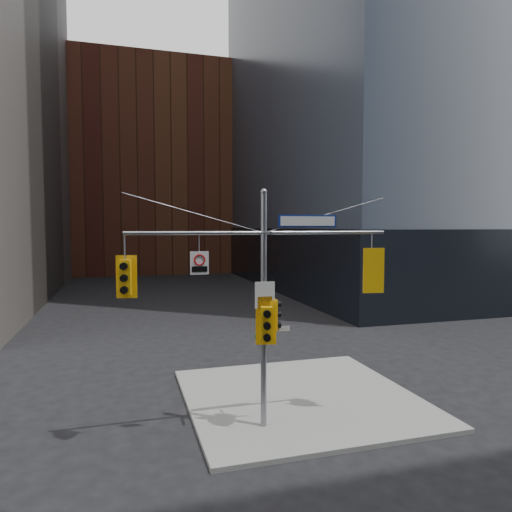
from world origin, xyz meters
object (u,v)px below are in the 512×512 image
street_sign_blade (308,221)px  regulatory_sign_arm (199,262)px  signal_assembly (264,286)px  traffic_light_east_arm (371,270)px  traffic_light_pole_side (274,315)px  traffic_light_pole_front (266,324)px  traffic_light_west_arm (125,277)px

street_sign_blade → regulatory_sign_arm: (-3.32, -0.02, -1.18)m
signal_assembly → traffic_light_east_arm: signal_assembly is taller
traffic_light_pole_side → traffic_light_pole_front: bearing=127.4°
traffic_light_east_arm → regulatory_sign_arm: bearing=10.1°
traffic_light_west_arm → street_sign_blade: street_sign_blade is taller
regulatory_sign_arm → traffic_light_east_arm: bearing=0.6°
traffic_light_pole_side → traffic_light_pole_front: 0.47m
street_sign_blade → traffic_light_pole_front: bearing=-170.6°
signal_assembly → street_sign_blade: bearing=0.1°
street_sign_blade → regulatory_sign_arm: size_ratio=2.86×
signal_assembly → traffic_light_pole_side: signal_assembly is taller
traffic_light_pole_side → regulatory_sign_arm: size_ratio=1.43×
traffic_light_west_arm → traffic_light_pole_front: size_ratio=0.92×
traffic_light_pole_front → traffic_light_pole_side: bearing=53.7°
signal_assembly → traffic_light_east_arm: 3.62m
traffic_light_west_arm → traffic_light_east_arm: traffic_light_east_arm is taller
traffic_light_east_arm → traffic_light_pole_side: bearing=9.8°
traffic_light_pole_side → regulatory_sign_arm: bearing=87.2°
traffic_light_pole_front → street_sign_blade: (1.40, 0.27, 3.03)m
traffic_light_west_arm → regulatory_sign_arm: (2.03, -0.03, 0.37)m
traffic_light_east_arm → traffic_light_pole_front: bearing=14.2°
signal_assembly → regulatory_sign_arm: size_ratio=12.06×
signal_assembly → traffic_light_pole_front: (0.00, -0.27, -1.10)m
signal_assembly → traffic_light_pole_front: bearing=-89.7°
traffic_light_pole_side → street_sign_blade: street_sign_blade is taller
traffic_light_pole_side → regulatory_sign_arm: (-2.24, -0.03, 1.64)m
traffic_light_pole_side → regulatory_sign_arm: 2.78m
traffic_light_west_arm → regulatory_sign_arm: 2.07m
traffic_light_east_arm → street_sign_blade: (-2.20, 0.00, 1.55)m
traffic_light_east_arm → regulatory_sign_arm: size_ratio=2.15×
signal_assembly → street_sign_blade: (1.40, 0.00, 1.93)m
traffic_light_east_arm → traffic_light_pole_front: size_ratio=1.10×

